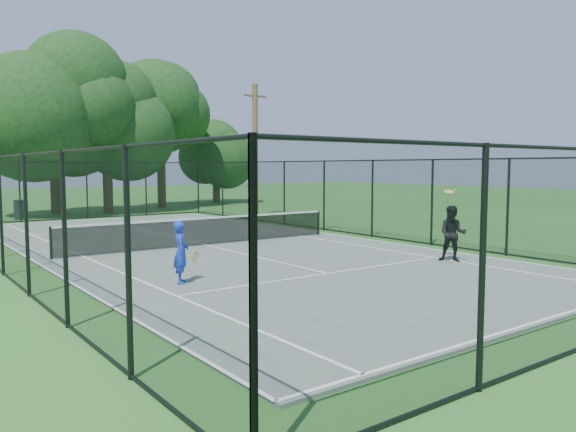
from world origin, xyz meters
TOP-DOWN VIEW (x-y plane):
  - ground at (0.00, 0.00)m, footprint 120.00×120.00m
  - tennis_court at (0.00, 0.00)m, footprint 11.00×24.00m
  - tennis_net at (0.00, 0.00)m, footprint 10.08×0.08m
  - fence at (0.00, 0.00)m, footprint 13.10×26.10m
  - tree_near_left at (-0.52, 17.23)m, footprint 7.00×7.00m
  - tree_near_mid at (2.10, 15.93)m, footprint 6.34×6.34m
  - tree_near_right at (6.56, 18.37)m, footprint 6.37×6.37m
  - tree_far_right at (12.13, 20.85)m, footprint 4.52×4.52m
  - trash_bin_right at (-2.99, 14.65)m, footprint 0.58×0.58m
  - utility_pole at (7.94, 9.00)m, footprint 1.40×0.30m
  - player_blue at (-3.45, -5.27)m, footprint 0.85×0.62m
  - player_black at (4.00, -7.11)m, footprint 1.04×0.97m

SIDE VIEW (x-z plane):
  - ground at x=0.00m, z-range 0.00..0.00m
  - tennis_court at x=0.00m, z-range 0.00..0.06m
  - trash_bin_right at x=-2.99m, z-range 0.01..1.02m
  - tennis_net at x=0.00m, z-range 0.10..1.05m
  - player_blue at x=-3.45m, z-range 0.06..1.49m
  - player_black at x=4.00m, z-range -0.16..1.86m
  - fence at x=0.00m, z-range 0.00..3.00m
  - utility_pole at x=7.94m, z-range 0.06..7.28m
  - tree_far_right at x=12.13m, z-range 0.71..6.69m
  - tree_near_mid at x=2.10m, z-range 0.96..9.25m
  - tree_near_right at x=6.56m, z-range 1.19..9.98m
  - tree_near_left at x=-0.52m, z-range 1.05..10.18m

